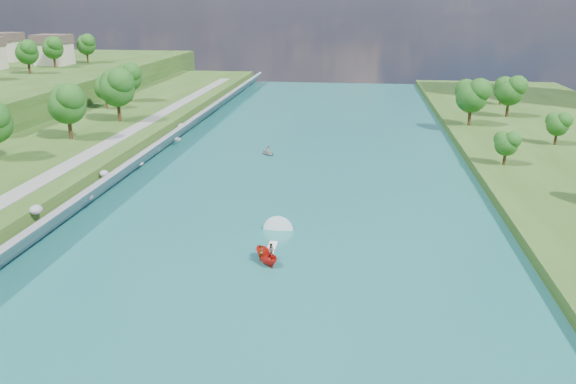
# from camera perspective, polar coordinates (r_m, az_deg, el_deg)

# --- Properties ---
(ground) EXTENTS (260.00, 260.00, 0.00)m
(ground) POSITION_cam_1_polar(r_m,az_deg,el_deg) (59.13, -2.27, -7.35)
(ground) COLOR #2D5119
(ground) RESTS_ON ground
(river_water) EXTENTS (55.00, 240.00, 0.10)m
(river_water) POSITION_cam_1_polar(r_m,az_deg,el_deg) (77.38, 0.15, -0.86)
(river_water) COLOR #1B6167
(river_water) RESTS_ON ground
(ridge_west) EXTENTS (60.00, 120.00, 9.00)m
(ridge_west) POSITION_cam_1_polar(r_m,az_deg,el_deg) (174.77, -24.80, 9.96)
(ridge_west) COLOR #2D5119
(ridge_west) RESTS_ON ground
(riprap_bank) EXTENTS (4.06, 236.00, 4.32)m
(riprap_bank) POSITION_cam_1_polar(r_m,az_deg,el_deg) (83.54, -17.79, 0.99)
(riprap_bank) COLOR slate
(riprap_bank) RESTS_ON ground
(riverside_path) EXTENTS (3.00, 200.00, 0.10)m
(riverside_path) POSITION_cam_1_polar(r_m,az_deg,el_deg) (86.36, -21.80, 2.30)
(riverside_path) COLOR gray
(riverside_path) RESTS_ON berm_west
(ridge_houses) EXTENTS (29.50, 29.50, 8.40)m
(ridge_houses) POSITION_cam_1_polar(r_m,az_deg,el_deg) (181.41, -26.06, 12.87)
(ridge_houses) COLOR beige
(ridge_houses) RESTS_ON ridge_west
(trees_east) EXTENTS (20.15, 137.20, 11.48)m
(trees_east) POSITION_cam_1_polar(r_m,az_deg,el_deg) (101.01, 24.96, 5.81)
(trees_east) COLOR #1F4E14
(trees_east) RESTS_ON berm_east
(trees_ridge) EXTENTS (11.95, 46.21, 10.37)m
(trees_ridge) POSITION_cam_1_polar(r_m,az_deg,el_deg) (162.50, -24.11, 12.90)
(trees_ridge) COLOR #1F4E14
(trees_ridge) RESTS_ON ridge_west
(motorboat) EXTENTS (3.60, 18.80, 2.04)m
(motorboat) POSITION_cam_1_polar(r_m,az_deg,el_deg) (60.61, -1.96, -5.91)
(motorboat) COLOR red
(motorboat) RESTS_ON river_water
(raft) EXTENTS (3.88, 4.08, 1.54)m
(raft) POSITION_cam_1_polar(r_m,az_deg,el_deg) (100.73, -2.02, 4.04)
(raft) COLOR gray
(raft) RESTS_ON river_water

